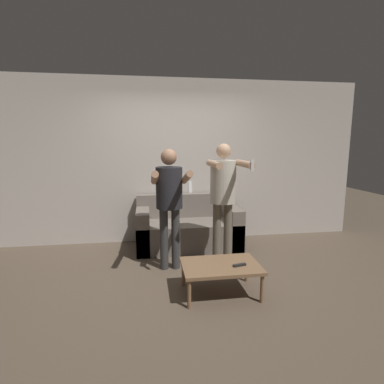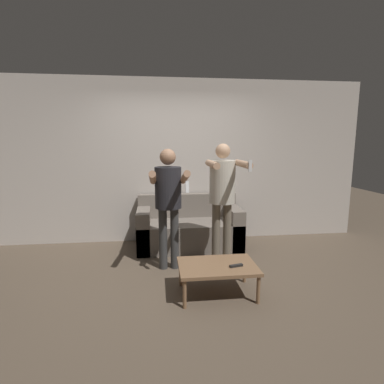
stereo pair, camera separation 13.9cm
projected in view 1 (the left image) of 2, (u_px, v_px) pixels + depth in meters
The scene contains 7 objects.
ground_plane at pixel (187, 281), 3.64m from camera, with size 14.00×14.00×0.00m, color brown.
wall_back at pixel (174, 162), 5.03m from camera, with size 6.40×0.06×2.70m.
couch at pixel (188, 229), 4.81m from camera, with size 1.63×0.78×0.82m.
person_standing_left at pixel (169, 195), 3.83m from camera, with size 0.46×0.76×1.59m.
person_standing_right at pixel (223, 190), 3.93m from camera, with size 0.46×0.74×1.65m.
coffee_table at pixel (221, 267), 3.29m from camera, with size 0.85×0.58×0.34m.
remote_on_table at pixel (240, 265), 3.24m from camera, with size 0.15×0.07×0.02m.
Camera 1 is at (-0.46, -3.39, 1.67)m, focal length 28.00 mm.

